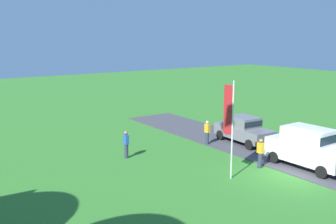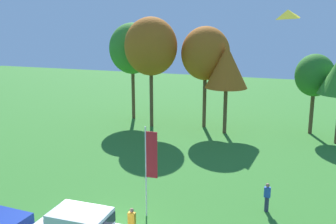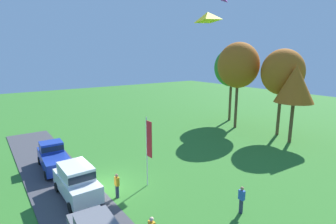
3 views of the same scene
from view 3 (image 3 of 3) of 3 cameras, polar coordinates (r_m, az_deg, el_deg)
The scene contains 12 objects.
ground_plane at distance 20.34m, azimuth -14.22°, elevation -15.56°, with size 120.00×120.00×0.00m, color #337528.
pavement_strip at distance 19.74m, azimuth -20.82°, elevation -16.84°, with size 36.00×4.40×0.06m, color #424247.
car_pickup_far_end at distance 24.16m, azimuth -23.70°, elevation -8.84°, with size 5.08×2.22×2.14m.
car_suv_mid_row at distance 18.87m, azimuth -19.30°, elevation -13.79°, with size 4.63×2.10×2.28m.
person_watching_sky at distance 18.41m, azimuth -11.04°, elevation -15.43°, with size 0.36×0.24×1.71m.
person_beside_suv at distance 17.16m, azimuth 15.69°, elevation -17.87°, with size 0.36×0.24×1.71m.
tree_lone_near at distance 38.83m, azimuth 13.73°, elevation 9.39°, with size 4.95×4.95×10.45m.
tree_far_left at distance 34.90m, azimuth 15.06°, elevation 9.77°, with size 5.23×5.23×11.04m.
tree_center_back at distance 33.22m, azimuth 23.66°, elevation 7.93°, with size 4.81×4.81×10.15m.
tree_right_of_center at distance 30.80m, azimuth 25.95°, elevation 5.49°, with size 4.00×4.00×8.45m.
flag_banner at distance 18.59m, azimuth -4.28°, elevation -6.87°, with size 0.71×0.08×5.19m.
kite_diamond_topmost at distance 11.67m, azimuth 8.59°, elevation 19.86°, with size 1.04×0.87×0.37m, color yellow.
Camera 3 is at (16.96, -6.26, 9.33)m, focal length 28.00 mm.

